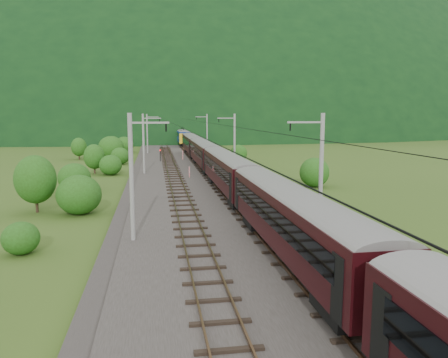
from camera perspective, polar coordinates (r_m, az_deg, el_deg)
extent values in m
plane|color=#355219|center=(29.03, 0.71, -7.98)|extent=(600.00, 600.00, 0.00)
cube|color=#38332D|center=(38.59, -1.81, -3.62)|extent=(14.00, 220.00, 0.30)
cube|color=brown|center=(38.26, -6.45, -3.24)|extent=(0.08, 220.00, 0.15)
cube|color=brown|center=(38.35, -4.31, -3.19)|extent=(0.08, 220.00, 0.15)
cube|color=black|center=(38.33, -5.38, -3.41)|extent=(2.40, 220.00, 0.12)
cube|color=brown|center=(38.76, 0.66, -3.04)|extent=(0.08, 220.00, 0.15)
cube|color=brown|center=(39.02, 2.74, -2.97)|extent=(0.08, 220.00, 0.15)
cube|color=black|center=(38.91, 1.71, -3.20)|extent=(2.40, 220.00, 0.12)
cylinder|color=gray|center=(27.76, -11.99, 0.16)|extent=(0.28, 0.28, 8.00)
cube|color=gray|center=(27.45, -9.69, 7.26)|extent=(2.40, 0.12, 0.12)
cylinder|color=black|center=(27.46, -7.57, 6.68)|extent=(0.10, 0.10, 0.50)
cylinder|color=gray|center=(59.59, -10.46, 4.54)|extent=(0.28, 0.28, 8.00)
cube|color=gray|center=(59.45, -9.39, 7.84)|extent=(2.40, 0.12, 0.12)
cylinder|color=black|center=(59.45, -8.41, 7.57)|extent=(0.10, 0.10, 0.50)
cylinder|color=gray|center=(91.54, -10.00, 5.86)|extent=(0.28, 0.28, 8.00)
cube|color=gray|center=(91.44, -9.29, 8.01)|extent=(2.40, 0.12, 0.12)
cylinder|color=black|center=(91.45, -8.66, 7.84)|extent=(0.10, 0.10, 0.50)
cylinder|color=gray|center=(123.51, -9.77, 6.50)|extent=(0.28, 0.28, 8.00)
cube|color=gray|center=(123.44, -9.25, 8.09)|extent=(2.40, 0.12, 0.12)
cylinder|color=black|center=(123.45, -8.78, 7.96)|extent=(0.10, 0.10, 0.50)
cylinder|color=gray|center=(155.50, -9.64, 6.88)|extent=(0.28, 0.28, 8.00)
cube|color=gray|center=(155.44, -9.22, 8.14)|extent=(2.40, 0.12, 0.12)
cylinder|color=black|center=(155.45, -8.85, 8.04)|extent=(0.10, 0.10, 0.50)
cylinder|color=gray|center=(29.79, 12.56, 0.70)|extent=(0.28, 0.28, 8.00)
cube|color=gray|center=(29.12, 10.56, 7.30)|extent=(2.40, 0.12, 0.12)
cylinder|color=black|center=(28.81, 8.66, 6.74)|extent=(0.10, 0.10, 0.50)
cylinder|color=gray|center=(60.56, 1.38, 4.74)|extent=(0.28, 0.28, 8.00)
cube|color=gray|center=(60.23, 0.26, 7.96)|extent=(2.40, 0.12, 0.12)
cylinder|color=black|center=(60.08, -0.69, 7.67)|extent=(0.10, 0.10, 0.50)
cylinder|color=gray|center=(92.17, -2.23, 6.00)|extent=(0.28, 0.28, 8.00)
cube|color=gray|center=(91.96, -2.99, 8.11)|extent=(2.40, 0.12, 0.12)
cylinder|color=black|center=(91.86, -3.61, 7.92)|extent=(0.10, 0.10, 0.50)
cylinder|color=gray|center=(123.99, -4.00, 6.61)|extent=(0.28, 0.28, 8.00)
cube|color=gray|center=(123.83, -4.57, 8.17)|extent=(2.40, 0.12, 0.12)
cylinder|color=black|center=(123.75, -5.04, 8.03)|extent=(0.10, 0.10, 0.50)
cylinder|color=gray|center=(155.87, -5.04, 6.97)|extent=(0.28, 0.28, 8.00)
cube|color=gray|center=(155.75, -5.50, 8.21)|extent=(2.40, 0.12, 0.12)
cylinder|color=black|center=(155.69, -5.87, 8.10)|extent=(0.10, 0.10, 0.50)
cylinder|color=black|center=(37.53, -5.52, 6.71)|extent=(0.03, 198.00, 0.03)
cylinder|color=black|center=(38.13, 1.75, 6.77)|extent=(0.03, 198.00, 0.03)
ellipsoid|color=black|center=(287.60, -8.14, 6.72)|extent=(504.00, 360.00, 244.00)
cube|color=black|center=(23.54, 8.88, -5.14)|extent=(2.60, 19.71, 2.69)
cylinder|color=gray|center=(23.28, 8.95, -2.25)|extent=(2.60, 19.61, 2.60)
cube|color=black|center=(23.10, 5.77, -4.52)|extent=(0.05, 17.35, 1.03)
cube|color=black|center=(23.90, 11.92, -4.22)|extent=(0.05, 17.35, 1.03)
cube|color=black|center=(17.99, 15.74, -15.60)|extent=(1.97, 2.87, 0.81)
cube|color=black|center=(30.40, 4.81, -5.36)|extent=(1.97, 2.87, 0.81)
cube|color=black|center=(43.23, 0.52, 1.15)|extent=(2.60, 19.71, 2.69)
cylinder|color=gray|center=(43.10, 0.53, 2.74)|extent=(2.60, 19.61, 2.60)
cube|color=black|center=(43.00, -1.21, 1.54)|extent=(0.05, 17.35, 1.03)
cube|color=black|center=(43.43, 2.24, 1.60)|extent=(0.05, 17.35, 1.03)
cube|color=black|center=(36.82, 2.30, -2.90)|extent=(1.97, 2.87, 0.81)
cube|color=black|center=(50.23, -0.78, 0.16)|extent=(1.97, 2.87, 0.81)
cube|color=black|center=(63.47, -2.56, 3.47)|extent=(2.60, 19.71, 2.69)
cylinder|color=gray|center=(63.37, -2.56, 4.56)|extent=(2.60, 19.61, 2.60)
cube|color=black|center=(63.31, -3.75, 3.74)|extent=(0.05, 17.35, 1.03)
cube|color=black|center=(63.60, -1.38, 3.78)|extent=(0.05, 17.35, 1.03)
cube|color=black|center=(56.84, -1.76, 1.12)|extent=(1.97, 2.87, 0.81)
cube|color=black|center=(70.46, -3.18, 2.53)|extent=(1.97, 2.87, 0.81)
cube|color=black|center=(83.85, -4.15, 4.66)|extent=(2.60, 19.71, 2.69)
cylinder|color=gray|center=(83.78, -4.16, 5.49)|extent=(2.60, 19.61, 2.60)
cube|color=black|center=(83.73, -5.06, 4.87)|extent=(0.05, 17.35, 1.03)
cube|color=black|center=(83.95, -3.25, 4.90)|extent=(0.05, 17.35, 1.03)
cube|color=black|center=(77.14, -3.70, 3.04)|extent=(1.97, 2.87, 0.81)
cube|color=black|center=(90.83, -4.51, 3.84)|extent=(1.97, 2.87, 0.81)
cube|color=navy|center=(112.33, -5.41, 5.60)|extent=(2.60, 16.13, 2.69)
cylinder|color=gray|center=(112.27, -5.42, 6.22)|extent=(2.60, 16.05, 2.60)
cube|color=black|center=(112.24, -6.09, 5.75)|extent=(0.05, 14.19, 1.03)
cube|color=black|center=(112.40, -4.74, 5.77)|extent=(0.05, 14.19, 1.03)
cube|color=black|center=(106.81, -5.20, 4.52)|extent=(1.97, 2.87, 0.81)
cube|color=black|center=(118.05, -5.57, 4.88)|extent=(1.97, 2.87, 0.81)
cube|color=gold|center=(120.18, -5.65, 5.69)|extent=(2.65, 0.50, 2.42)
cube|color=gold|center=(104.50, -5.13, 5.29)|extent=(2.65, 0.50, 2.42)
cube|color=black|center=(115.25, -5.52, 6.58)|extent=(0.08, 1.60, 0.81)
cylinder|color=red|center=(55.49, -4.54, 0.93)|extent=(0.15, 0.15, 1.36)
cylinder|color=red|center=(77.44, -5.41, 3.13)|extent=(0.17, 0.17, 1.58)
cylinder|color=black|center=(75.08, -8.33, 3.00)|extent=(0.13, 0.13, 1.81)
sphere|color=red|center=(74.99, -8.35, 3.72)|extent=(0.22, 0.22, 0.22)
ellipsoid|color=#254C14|center=(28.57, -25.02, -7.03)|extent=(2.17, 2.17, 1.95)
ellipsoid|color=#254C14|center=(37.91, -18.41, -1.96)|extent=(3.66, 3.66, 3.29)
ellipsoid|color=#254C14|center=(49.06, -18.96, 0.17)|extent=(3.43, 3.43, 3.08)
ellipsoid|color=#254C14|center=(61.34, -14.61, 1.77)|extent=(3.07, 3.07, 2.76)
ellipsoid|color=#254C14|center=(74.25, -13.41, 2.95)|extent=(3.12, 3.12, 2.80)
ellipsoid|color=#254C14|center=(83.52, -14.53, 3.99)|extent=(4.73, 4.73, 4.26)
ellipsoid|color=#254C14|center=(95.04, -12.90, 4.34)|extent=(3.94, 3.94, 3.55)
ellipsoid|color=#254C14|center=(109.85, -14.30, 4.67)|extent=(3.31, 3.31, 2.98)
ellipsoid|color=#254C14|center=(118.59, -12.23, 4.74)|extent=(2.13, 2.13, 1.92)
cylinder|color=black|center=(39.97, -23.29, -2.18)|extent=(0.24, 0.24, 2.64)
ellipsoid|color=#254C14|center=(39.74, -23.42, -0.04)|extent=(3.39, 3.39, 4.07)
cylinder|color=black|center=(63.48, -16.56, 1.67)|extent=(0.24, 0.24, 2.23)
ellipsoid|color=#254C14|center=(63.35, -16.61, 2.82)|extent=(2.87, 2.87, 3.45)
cylinder|color=black|center=(84.17, -18.39, 3.16)|extent=(0.24, 0.24, 2.18)
ellipsoid|color=#254C14|center=(84.07, -18.43, 4.00)|extent=(2.80, 2.80, 3.36)
ellipsoid|color=#254C14|center=(50.67, 11.72, 0.67)|extent=(3.36, 3.36, 3.02)
ellipsoid|color=#254C14|center=(76.53, 1.92, 3.28)|extent=(2.96, 2.96, 2.66)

